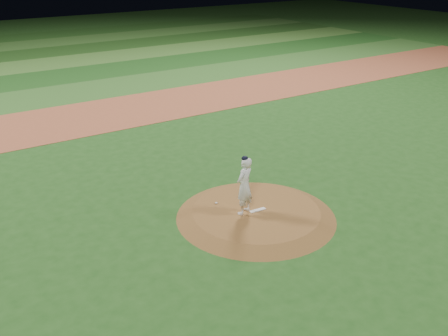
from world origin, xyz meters
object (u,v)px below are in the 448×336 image
object	(u,v)px
pitching_rubber	(258,210)
pitcher_on_mound	(244,186)
rosin_bag	(216,203)
pitchers_mound	(256,213)

from	to	relation	value
pitching_rubber	pitcher_on_mound	world-z (taller)	pitcher_on_mound
rosin_bag	pitcher_on_mound	size ratio (longest dim) A/B	0.05
pitchers_mound	pitcher_on_mound	size ratio (longest dim) A/B	2.64
pitchers_mound	pitching_rubber	xyz separation A→B (m)	(0.03, -0.05, 0.14)
pitchers_mound	rosin_bag	distance (m)	1.46
pitching_rubber	rosin_bag	size ratio (longest dim) A/B	5.76
pitching_rubber	pitcher_on_mound	bearing A→B (deg)	168.59
rosin_bag	pitcher_on_mound	world-z (taller)	pitcher_on_mound
pitchers_mound	pitching_rubber	bearing A→B (deg)	-57.45
pitching_rubber	pitcher_on_mound	size ratio (longest dim) A/B	0.28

